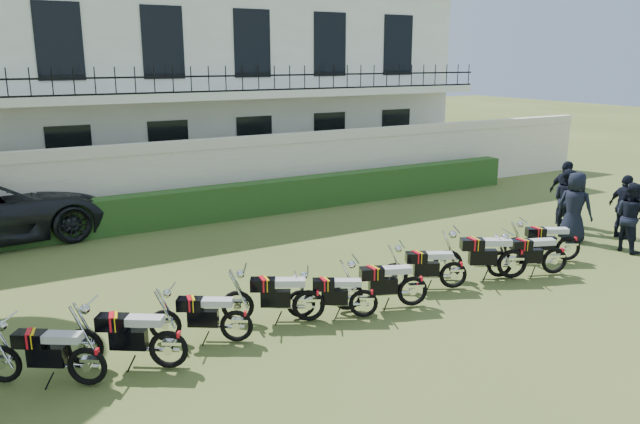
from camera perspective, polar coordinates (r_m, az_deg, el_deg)
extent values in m
plane|color=#425522|center=(12.94, 6.33, -7.20)|extent=(100.00, 100.00, 0.00)
cube|color=#F1E8CB|center=(19.45, -7.59, 3.01)|extent=(30.00, 0.30, 2.00)
cube|color=#F1E8CB|center=(19.27, -7.70, 6.37)|extent=(30.00, 0.35, 0.30)
cube|color=#214719|center=(19.24, -3.87, 1.46)|extent=(18.00, 0.60, 1.00)
cube|color=white|center=(24.80, -13.18, 10.94)|extent=(20.00, 8.00, 7.00)
cube|color=white|center=(20.35, -9.24, 10.53)|extent=(20.00, 1.40, 0.25)
cube|color=black|center=(19.72, -8.62, 12.20)|extent=(20.00, 0.05, 0.05)
cube|color=black|center=(19.74, -8.57, 10.89)|extent=(20.00, 0.05, 0.05)
cube|color=black|center=(20.14, -21.85, 4.24)|extent=(1.30, 0.12, 2.20)
cube|color=black|center=(19.91, -22.78, 14.20)|extent=(1.30, 0.12, 2.20)
cube|color=black|center=(20.75, -13.63, 5.11)|extent=(1.30, 0.12, 2.20)
cube|color=black|center=(20.53, -14.20, 14.80)|extent=(1.30, 0.12, 2.20)
cube|color=black|center=(21.77, -6.01, 5.82)|extent=(1.30, 0.12, 2.20)
cube|color=black|center=(21.56, -6.26, 15.07)|extent=(1.30, 0.12, 2.20)
cube|color=black|center=(23.13, 0.83, 6.37)|extent=(1.30, 0.12, 2.20)
cube|color=black|center=(22.93, 0.86, 15.07)|extent=(1.30, 0.12, 2.20)
cube|color=black|center=(24.78, 6.85, 6.78)|extent=(1.30, 0.12, 2.20)
cube|color=black|center=(24.60, 7.10, 14.90)|extent=(1.30, 0.12, 2.20)
torus|color=black|center=(9.64, -16.94, -13.60)|extent=(0.55, 0.40, 0.59)
torus|color=black|center=(10.13, -23.85, -12.83)|extent=(0.55, 0.40, 0.59)
cube|color=black|center=(9.78, -20.29, -12.49)|extent=(0.54, 0.44, 0.29)
cube|color=black|center=(9.76, -21.65, -10.97)|extent=(0.51, 0.45, 0.21)
cube|color=red|center=(9.76, -21.66, -10.92)|extent=(0.14, 0.27, 0.22)
cube|color=yellow|center=(9.73, -21.34, -10.95)|extent=(0.11, 0.27, 0.22)
cube|color=#BDBDBD|center=(9.56, -18.97, -11.02)|extent=(0.58, 0.49, 0.12)
cylinder|color=silver|center=(9.78, -23.48, -9.24)|extent=(0.34, 0.51, 0.03)
torus|color=black|center=(9.83, -9.91, -12.52)|extent=(0.57, 0.41, 0.62)
torus|color=black|center=(10.20, -17.29, -11.96)|extent=(0.57, 0.41, 0.62)
cube|color=black|center=(9.92, -13.44, -11.49)|extent=(0.57, 0.46, 0.30)
cube|color=black|center=(9.87, -14.84, -9.96)|extent=(0.52, 0.47, 0.22)
cube|color=red|center=(9.87, -14.85, -9.91)|extent=(0.14, 0.28, 0.23)
cube|color=yellow|center=(9.85, -14.50, -9.93)|extent=(0.11, 0.28, 0.23)
cube|color=#BDBDBD|center=(9.72, -11.98, -9.93)|extent=(0.60, 0.51, 0.12)
cylinder|color=silver|center=(9.86, -16.76, -8.21)|extent=(0.36, 0.52, 0.03)
torus|color=black|center=(10.58, -4.39, -10.51)|extent=(0.52, 0.36, 0.56)
torus|color=black|center=(10.76, -10.84, -10.30)|extent=(0.52, 0.36, 0.56)
cube|color=black|center=(10.60, -7.42, -9.75)|extent=(0.52, 0.40, 0.28)
cube|color=black|center=(10.53, -8.61, -8.47)|extent=(0.48, 0.42, 0.20)
cube|color=red|center=(10.53, -8.61, -8.43)|extent=(0.12, 0.26, 0.21)
cube|color=yellow|center=(10.52, -8.31, -8.44)|extent=(0.09, 0.25, 0.21)
cube|color=#BDBDBD|center=(10.45, -6.11, -8.36)|extent=(0.55, 0.45, 0.11)
cylinder|color=silver|center=(10.48, -10.26, -7.03)|extent=(0.31, 0.49, 0.03)
torus|color=black|center=(11.35, 2.18, -8.64)|extent=(0.57, 0.36, 0.60)
torus|color=black|center=(11.34, -4.31, -8.68)|extent=(0.57, 0.36, 0.60)
cube|color=black|center=(11.27, -0.81, -7.99)|extent=(0.56, 0.41, 0.29)
cube|color=black|center=(11.18, -1.98, -6.74)|extent=(0.51, 0.43, 0.21)
cube|color=red|center=(11.17, -1.98, -6.69)|extent=(0.12, 0.27, 0.22)
cube|color=yellow|center=(11.17, -1.68, -6.69)|extent=(0.09, 0.27, 0.22)
cube|color=#BDBDBD|center=(11.17, 0.54, -6.54)|extent=(0.58, 0.46, 0.12)
cylinder|color=silver|center=(11.08, -3.61, -5.33)|extent=(0.31, 0.53, 0.03)
torus|color=black|center=(11.59, 6.84, -8.40)|extent=(0.51, 0.33, 0.54)
torus|color=black|center=(11.49, 1.11, -8.49)|extent=(0.51, 0.33, 0.54)
cube|color=black|center=(11.48, 4.22, -7.84)|extent=(0.50, 0.37, 0.26)
cube|color=black|center=(11.38, 3.22, -6.74)|extent=(0.46, 0.39, 0.19)
cube|color=red|center=(11.38, 3.22, -6.70)|extent=(0.11, 0.25, 0.20)
cube|color=yellow|center=(11.38, 3.49, -6.70)|extent=(0.08, 0.24, 0.20)
cube|color=#BDBDBD|center=(11.41, 5.44, -6.54)|extent=(0.53, 0.42, 0.11)
cylinder|color=silver|center=(11.27, 1.80, -5.50)|extent=(0.28, 0.48, 0.03)
torus|color=black|center=(12.32, 11.26, -7.05)|extent=(0.59, 0.29, 0.59)
torus|color=black|center=(11.94, 5.53, -7.52)|extent=(0.59, 0.29, 0.59)
cube|color=black|center=(12.08, 8.69, -6.63)|extent=(0.56, 0.35, 0.29)
cube|color=black|center=(11.92, 7.71, -5.53)|extent=(0.50, 0.39, 0.21)
cube|color=red|center=(11.92, 7.71, -5.48)|extent=(0.08, 0.26, 0.22)
cube|color=yellow|center=(11.94, 7.98, -5.46)|extent=(0.05, 0.26, 0.22)
cube|color=#BDBDBD|center=(12.06, 9.93, -5.19)|extent=(0.58, 0.40, 0.12)
cylinder|color=silver|center=(11.74, 6.30, -4.29)|extent=(0.23, 0.56, 0.03)
torus|color=black|center=(13.33, 14.62, -5.65)|extent=(0.55, 0.33, 0.57)
torus|color=black|center=(13.01, 9.46, -5.87)|extent=(0.55, 0.33, 0.57)
cube|color=black|center=(13.12, 12.30, -5.17)|extent=(0.54, 0.38, 0.28)
cube|color=black|center=(12.99, 11.44, -4.15)|extent=(0.49, 0.41, 0.21)
cube|color=red|center=(12.99, 11.44, -4.11)|extent=(0.10, 0.26, 0.22)
cube|color=yellow|center=(13.00, 11.68, -4.10)|extent=(0.08, 0.26, 0.22)
cube|color=#BDBDBD|center=(13.10, 13.44, -3.93)|extent=(0.56, 0.43, 0.11)
cylinder|color=silver|center=(12.83, 10.19, -3.00)|extent=(0.28, 0.52, 0.03)
torus|color=black|center=(14.27, 19.78, -4.57)|extent=(0.62, 0.39, 0.65)
torus|color=black|center=(13.83, 14.39, -4.76)|extent=(0.62, 0.39, 0.65)
cube|color=black|center=(14.00, 17.38, -4.04)|extent=(0.61, 0.45, 0.32)
cube|color=black|center=(13.84, 16.51, -2.94)|extent=(0.55, 0.47, 0.23)
cube|color=red|center=(13.84, 16.51, -2.89)|extent=(0.13, 0.30, 0.25)
cube|color=yellow|center=(13.86, 16.76, -2.89)|extent=(0.09, 0.29, 0.25)
cube|color=#BDBDBD|center=(14.00, 18.60, -2.72)|extent=(0.64, 0.50, 0.13)
cylinder|color=silver|center=(13.65, 15.23, -1.68)|extent=(0.33, 0.58, 0.03)
torus|color=black|center=(14.95, 22.72, -4.12)|extent=(0.59, 0.29, 0.59)
torus|color=black|center=(14.33, 18.41, -4.50)|extent=(0.59, 0.29, 0.59)
cube|color=black|center=(14.61, 20.83, -3.75)|extent=(0.56, 0.35, 0.29)
cube|color=black|center=(14.43, 20.15, -2.81)|extent=(0.50, 0.39, 0.21)
cube|color=red|center=(14.42, 20.15, -2.78)|extent=(0.08, 0.26, 0.22)
cube|color=yellow|center=(14.45, 20.35, -2.76)|extent=(0.05, 0.26, 0.22)
cube|color=#BDBDBD|center=(14.66, 21.82, -2.54)|extent=(0.58, 0.41, 0.12)
cylinder|color=silver|center=(14.20, 19.15, -1.76)|extent=(0.23, 0.56, 0.03)
torus|color=black|center=(15.95, 23.76, -3.15)|extent=(0.55, 0.35, 0.58)
torus|color=black|center=(15.46, 19.59, -3.29)|extent=(0.55, 0.35, 0.58)
cube|color=black|center=(15.67, 21.92, -2.71)|extent=(0.54, 0.40, 0.29)
cube|color=black|center=(15.52, 21.26, -1.82)|extent=(0.50, 0.42, 0.21)
cube|color=red|center=(15.51, 21.26, -1.79)|extent=(0.11, 0.27, 0.22)
cube|color=yellow|center=(15.54, 21.45, -1.78)|extent=(0.08, 0.26, 0.22)
cube|color=#BDBDBD|center=(15.70, 22.88, -1.65)|extent=(0.57, 0.45, 0.11)
cylinder|color=silver|center=(15.33, 20.30, -0.81)|extent=(0.30, 0.52, 0.03)
imported|color=black|center=(17.01, 26.55, -0.41)|extent=(0.76, 0.92, 1.73)
imported|color=black|center=(18.16, 26.08, 0.42)|extent=(0.58, 1.05, 1.70)
imported|color=black|center=(17.32, 22.26, 0.44)|extent=(0.84, 1.03, 1.83)
imported|color=black|center=(18.42, 21.66, 1.07)|extent=(0.71, 0.88, 1.71)
imported|color=black|center=(18.95, 21.51, 1.61)|extent=(0.51, 1.10, 1.84)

